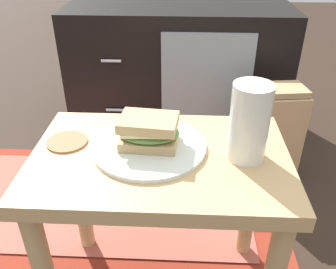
# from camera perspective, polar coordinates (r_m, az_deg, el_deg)

# --- Properties ---
(side_table) EXTENTS (0.56, 0.36, 0.46)m
(side_table) POSITION_cam_1_polar(r_m,az_deg,el_deg) (0.83, -1.21, -8.29)
(side_table) COLOR tan
(side_table) RESTS_ON ground
(tv_cabinet) EXTENTS (0.96, 0.46, 0.58)m
(tv_cabinet) POSITION_cam_1_polar(r_m,az_deg,el_deg) (1.70, 1.67, 10.44)
(tv_cabinet) COLOR black
(tv_cabinet) RESTS_ON ground
(area_rug) EXTENTS (1.27, 0.63, 0.01)m
(area_rug) POSITION_cam_1_polar(r_m,az_deg,el_deg) (1.36, -10.02, -10.30)
(area_rug) COLOR maroon
(area_rug) RESTS_ON ground
(plate) EXTENTS (0.25, 0.25, 0.01)m
(plate) POSITION_cam_1_polar(r_m,az_deg,el_deg) (0.79, -3.01, -1.84)
(plate) COLOR silver
(plate) RESTS_ON side_table
(sandwich_front) EXTENTS (0.14, 0.10, 0.07)m
(sandwich_front) POSITION_cam_1_polar(r_m,az_deg,el_deg) (0.77, -3.09, 0.50)
(sandwich_front) COLOR tan
(sandwich_front) RESTS_ON plate
(beer_glass) EXTENTS (0.08, 0.08, 0.17)m
(beer_glass) POSITION_cam_1_polar(r_m,az_deg,el_deg) (0.74, 12.84, 1.49)
(beer_glass) COLOR silver
(beer_glass) RESTS_ON side_table
(coaster) EXTENTS (0.09, 0.09, 0.01)m
(coaster) POSITION_cam_1_polar(r_m,az_deg,el_deg) (0.84, -15.79, -1.09)
(coaster) COLOR #996B47
(coaster) RESTS_ON side_table
(paper_bag) EXTENTS (0.23, 0.17, 0.40)m
(paper_bag) POSITION_cam_1_polar(r_m,az_deg,el_deg) (1.39, 15.65, -0.20)
(paper_bag) COLOR tan
(paper_bag) RESTS_ON ground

